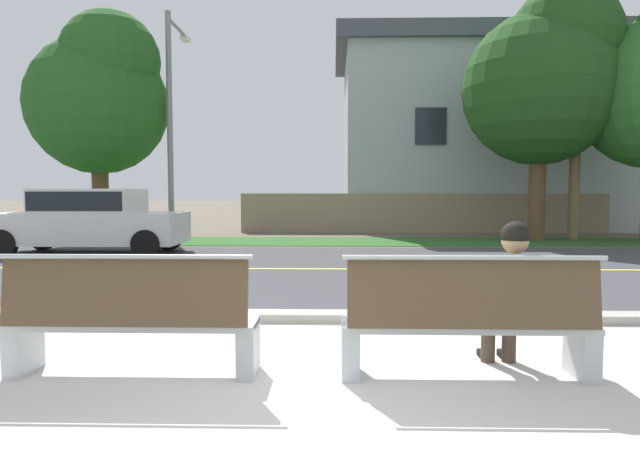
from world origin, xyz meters
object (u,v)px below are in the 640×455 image
(bench_left, at_px, (132,321))
(streetlamp, at_px, (172,112))
(seated_person_olive, at_px, (510,292))
(bench_right, at_px, (468,323))
(shade_tree_left, at_px, (546,77))
(shade_tree_far_left, at_px, (101,94))
(car_white_near, at_px, (90,218))

(bench_left, xyz_separation_m, streetlamp, (-3.06, 11.57, 3.30))
(seated_person_olive, bearing_deg, bench_right, -155.32)
(seated_person_olive, bearing_deg, shade_tree_left, 68.29)
(bench_left, distance_m, seated_person_olive, 3.04)
(bench_right, bearing_deg, bench_left, 180.00)
(shade_tree_far_left, relative_size, shade_tree_left, 0.88)
(bench_right, xyz_separation_m, car_white_near, (-6.78, 8.46, 0.39))
(seated_person_olive, bearing_deg, shade_tree_far_left, 125.68)
(streetlamp, bearing_deg, bench_right, -63.70)
(streetlamp, height_order, shade_tree_left, shade_tree_left)
(car_white_near, bearing_deg, shade_tree_left, 17.71)
(car_white_near, distance_m, streetlamp, 4.39)
(bench_left, height_order, streetlamp, streetlamp)
(shade_tree_far_left, bearing_deg, bench_right, -56.01)
(car_white_near, distance_m, shade_tree_left, 13.19)
(car_white_near, height_order, streetlamp, streetlamp)
(bench_right, relative_size, seated_person_olive, 1.58)
(bench_right, xyz_separation_m, seated_person_olive, (0.38, 0.17, 0.21))
(bench_left, xyz_separation_m, seated_person_olive, (3.03, 0.17, 0.21))
(shade_tree_left, bearing_deg, streetlamp, -176.24)
(bench_left, bearing_deg, streetlamp, 104.82)
(seated_person_olive, bearing_deg, streetlamp, 118.13)
(seated_person_olive, height_order, car_white_near, car_white_near)
(car_white_near, bearing_deg, bench_left, -64.03)
(car_white_near, height_order, shade_tree_left, shade_tree_left)
(bench_left, relative_size, streetlamp, 0.30)
(bench_left, xyz_separation_m, shade_tree_left, (7.86, 12.29, 4.38))
(streetlamp, bearing_deg, bench_left, -75.18)
(car_white_near, height_order, shade_tree_far_left, shade_tree_far_left)
(bench_left, bearing_deg, bench_right, 0.00)
(bench_left, distance_m, bench_right, 2.66)
(streetlamp, height_order, shade_tree_far_left, streetlamp)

